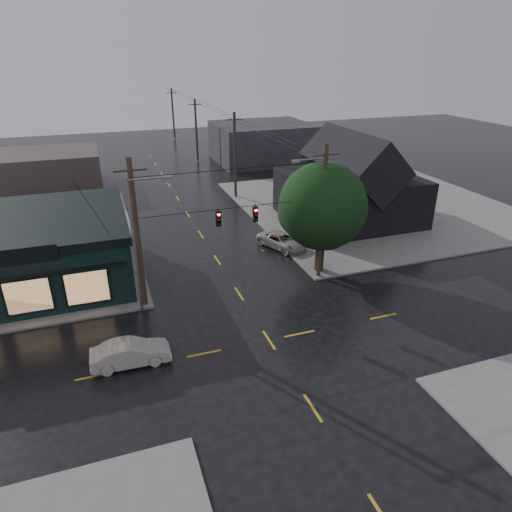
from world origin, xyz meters
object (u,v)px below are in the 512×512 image
object	(u,v)px
sedan_cream	(131,353)
corner_tree	(323,207)
utility_pole_ne	(318,277)
suv_silver	(282,241)
utility_pole_nw	(146,306)

from	to	relation	value
sedan_cream	corner_tree	bearing A→B (deg)	-63.79
utility_pole_ne	suv_silver	distance (m)	6.17
utility_pole_nw	sedan_cream	xyz separation A→B (m)	(-1.49, -6.06, 0.71)
corner_tree	suv_silver	world-z (taller)	corner_tree
corner_tree	sedan_cream	world-z (taller)	corner_tree
corner_tree	suv_silver	distance (m)	7.04
corner_tree	utility_pole_ne	size ratio (longest dim) A/B	0.84
corner_tree	utility_pole_ne	bearing A→B (deg)	-118.34
corner_tree	utility_pole_nw	world-z (taller)	corner_tree
corner_tree	utility_pole_nw	bearing A→B (deg)	-176.07
sedan_cream	suv_silver	distance (m)	18.54
utility_pole_nw	utility_pole_ne	xyz separation A→B (m)	(13.00, 0.00, 0.00)
corner_tree	utility_pole_ne	distance (m)	5.41
utility_pole_ne	suv_silver	size ratio (longest dim) A/B	2.16
sedan_cream	utility_pole_ne	bearing A→B (deg)	-66.08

